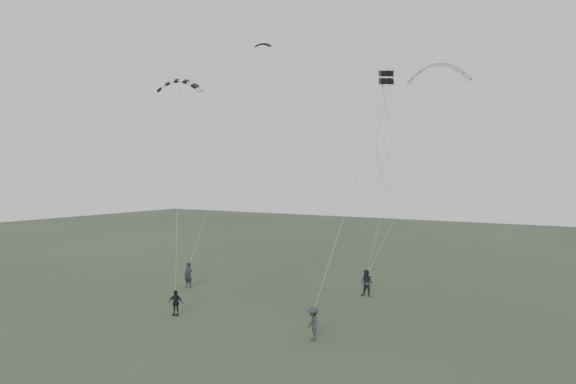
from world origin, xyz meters
The scene contains 9 objects.
ground centered at (0.00, 0.00, 0.00)m, with size 140.00×140.00×0.00m, color #2D3B25.
flyer_left centered at (-7.05, 4.45, 0.92)m, with size 0.67×0.44×1.84m, color black.
flyer_right centered at (5.10, 8.62, 0.90)m, with size 0.88×0.68×1.80m, color #222227.
flyer_center centered at (-2.31, -1.95, 0.75)m, with size 0.88×0.36×1.49m, color black.
flyer_far centered at (6.87, -1.97, 0.84)m, with size 1.08×0.62×1.68m, color #2A2A30.
kite_dark_small centered at (-4.93, 10.91, 18.51)m, with size 1.28×0.39×0.46m, color black, non-canonical shape.
kite_pale_large centered at (8.16, 14.15, 16.08)m, with size 4.59×1.03×1.84m, color #9B9EA0, non-canonical shape.
kite_striped centered at (-5.46, 1.91, 14.43)m, with size 3.00×0.75×1.18m, color black, non-canonical shape.
kite_box centered at (8.10, 4.38, 13.80)m, with size 0.73×0.73×0.75m, color black, non-canonical shape.
Camera 1 is at (20.35, -26.04, 8.35)m, focal length 35.00 mm.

